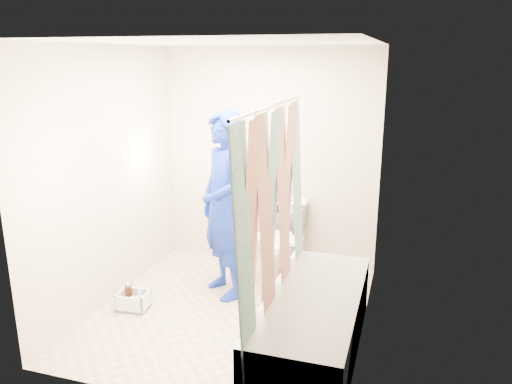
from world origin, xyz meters
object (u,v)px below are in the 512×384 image
(bathtub, at_px, (313,322))
(toilet, at_px, (281,241))
(plumber, at_px, (224,206))
(cleaning_caddy, at_px, (134,301))

(bathtub, bearing_deg, toilet, 114.82)
(plumber, bearing_deg, toilet, 93.73)
(plumber, bearing_deg, cleaning_caddy, -98.09)
(toilet, bearing_deg, plumber, -130.72)
(cleaning_caddy, bearing_deg, plumber, 33.82)
(bathtub, distance_m, cleaning_caddy, 1.75)
(plumber, bearing_deg, bathtub, 5.78)
(toilet, height_order, cleaning_caddy, toilet)
(bathtub, height_order, cleaning_caddy, bathtub)
(toilet, xyz_separation_m, plumber, (-0.43, -0.53, 0.51))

